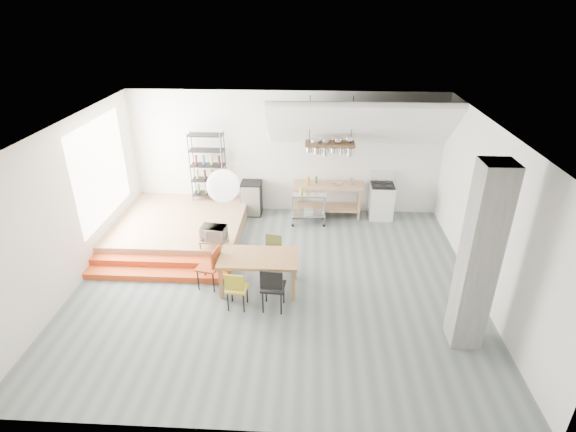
# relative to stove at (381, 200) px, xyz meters

# --- Properties ---
(floor) EXTENTS (8.00, 8.00, 0.00)m
(floor) POSITION_rel_stove_xyz_m (-2.50, -3.16, -0.48)
(floor) COLOR slate
(floor) RESTS_ON ground
(wall_back) EXTENTS (8.00, 0.04, 3.20)m
(wall_back) POSITION_rel_stove_xyz_m (-2.50, 0.34, 1.12)
(wall_back) COLOR silver
(wall_back) RESTS_ON ground
(wall_left) EXTENTS (0.04, 7.00, 3.20)m
(wall_left) POSITION_rel_stove_xyz_m (-6.50, -3.16, 1.12)
(wall_left) COLOR silver
(wall_left) RESTS_ON ground
(wall_right) EXTENTS (0.04, 7.00, 3.20)m
(wall_right) POSITION_rel_stove_xyz_m (1.50, -3.16, 1.12)
(wall_right) COLOR silver
(wall_right) RESTS_ON ground
(ceiling) EXTENTS (8.00, 7.00, 0.02)m
(ceiling) POSITION_rel_stove_xyz_m (-2.50, -3.16, 2.72)
(ceiling) COLOR white
(ceiling) RESTS_ON wall_back
(slope_ceiling) EXTENTS (4.40, 1.44, 1.32)m
(slope_ceiling) POSITION_rel_stove_xyz_m (-0.70, -0.26, 2.07)
(slope_ceiling) COLOR white
(slope_ceiling) RESTS_ON wall_back
(window_pane) EXTENTS (0.02, 2.50, 2.20)m
(window_pane) POSITION_rel_stove_xyz_m (-6.48, -1.66, 1.32)
(window_pane) COLOR white
(window_pane) RESTS_ON wall_left
(platform) EXTENTS (3.00, 3.00, 0.40)m
(platform) POSITION_rel_stove_xyz_m (-5.00, -1.16, -0.28)
(platform) COLOR #A37A51
(platform) RESTS_ON ground
(step_lower) EXTENTS (3.00, 0.35, 0.13)m
(step_lower) POSITION_rel_stove_xyz_m (-5.00, -3.11, -0.41)
(step_lower) COLOR #CB4517
(step_lower) RESTS_ON ground
(step_upper) EXTENTS (3.00, 0.35, 0.27)m
(step_upper) POSITION_rel_stove_xyz_m (-5.00, -2.76, -0.35)
(step_upper) COLOR #CB4517
(step_upper) RESTS_ON ground
(concrete_column) EXTENTS (0.50, 0.50, 3.20)m
(concrete_column) POSITION_rel_stove_xyz_m (0.80, -4.66, 1.12)
(concrete_column) COLOR slate
(concrete_column) RESTS_ON ground
(kitchen_counter) EXTENTS (1.80, 0.60, 0.91)m
(kitchen_counter) POSITION_rel_stove_xyz_m (-1.40, -0.01, 0.15)
(kitchen_counter) COLOR #A37A51
(kitchen_counter) RESTS_ON ground
(stove) EXTENTS (0.60, 0.60, 1.18)m
(stove) POSITION_rel_stove_xyz_m (0.00, 0.00, 0.00)
(stove) COLOR white
(stove) RESTS_ON ground
(pot_rack) EXTENTS (1.20, 0.50, 1.43)m
(pot_rack) POSITION_rel_stove_xyz_m (-1.37, -0.23, 1.50)
(pot_rack) COLOR #432A1B
(pot_rack) RESTS_ON ceiling
(wire_shelving) EXTENTS (0.88, 0.38, 1.80)m
(wire_shelving) POSITION_rel_stove_xyz_m (-4.50, 0.04, 0.85)
(wire_shelving) COLOR black
(wire_shelving) RESTS_ON platform
(microwave_shelf) EXTENTS (0.60, 0.40, 0.16)m
(microwave_shelf) POSITION_rel_stove_xyz_m (-3.90, -2.41, 0.07)
(microwave_shelf) COLOR #A37A51
(microwave_shelf) RESTS_ON platform
(paper_lantern) EXTENTS (0.60, 0.60, 0.60)m
(paper_lantern) POSITION_rel_stove_xyz_m (-3.42, -3.36, 1.72)
(paper_lantern) COLOR white
(paper_lantern) RESTS_ON ceiling
(dining_table) EXTENTS (1.54, 0.87, 0.73)m
(dining_table) POSITION_rel_stove_xyz_m (-2.82, -3.36, 0.17)
(dining_table) COLOR #926035
(dining_table) RESTS_ON ground
(chair_mustard) EXTENTS (0.40, 0.40, 0.82)m
(chair_mustard) POSITION_rel_stove_xyz_m (-3.16, -4.05, 0.01)
(chair_mustard) COLOR gold
(chair_mustard) RESTS_ON ground
(chair_black) EXTENTS (0.46, 0.46, 0.93)m
(chair_black) POSITION_rel_stove_xyz_m (-2.49, -4.06, 0.08)
(chair_black) COLOR black
(chair_black) RESTS_ON ground
(chair_olive) EXTENTS (0.43, 0.43, 0.80)m
(chair_olive) POSITION_rel_stove_xyz_m (-2.61, -2.67, -0.00)
(chair_olive) COLOR olive
(chair_olive) RESTS_ON ground
(chair_red) EXTENTS (0.48, 0.48, 0.89)m
(chair_red) POSITION_rel_stove_xyz_m (-3.76, -3.37, 0.05)
(chair_red) COLOR #A13B17
(chair_red) RESTS_ON ground
(rolling_cart) EXTENTS (0.88, 0.51, 0.85)m
(rolling_cart) POSITION_rel_stove_xyz_m (-1.88, -0.46, 0.07)
(rolling_cart) COLOR silver
(rolling_cart) RESTS_ON ground
(mini_fridge) EXTENTS (0.52, 0.52, 0.89)m
(mini_fridge) POSITION_rel_stove_xyz_m (-3.40, 0.04, -0.03)
(mini_fridge) COLOR black
(mini_fridge) RESTS_ON ground
(microwave) EXTENTS (0.57, 0.42, 0.29)m
(microwave) POSITION_rel_stove_xyz_m (-3.90, -2.41, 0.23)
(microwave) COLOR beige
(microwave) RESTS_ON microwave_shelf
(bowl) EXTENTS (0.26, 0.26, 0.05)m
(bowl) POSITION_rel_stove_xyz_m (-1.19, -0.06, 0.46)
(bowl) COLOR silver
(bowl) RESTS_ON kitchen_counter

